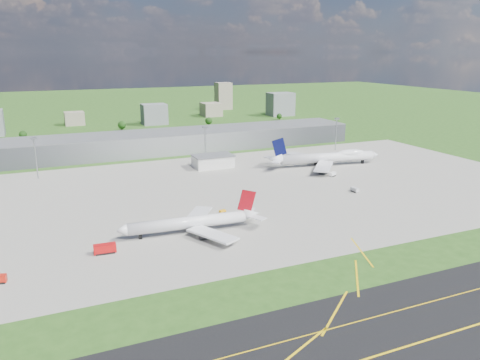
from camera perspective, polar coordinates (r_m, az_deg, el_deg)
name	(u,v)px	position (r m, az deg, el deg)	size (l,w,h in m)	color
ground	(178,154)	(363.12, -7.54, 3.13)	(1400.00, 1400.00, 0.00)	#274F18
taxiway	(442,336)	(147.48, 23.39, -17.01)	(1400.00, 60.00, 0.06)	black
apron	(249,190)	(266.08, 1.16, -1.24)	(360.00, 190.00, 0.08)	gray
terminal	(173,141)	(375.83, -8.22, 4.68)	(300.00, 42.00, 15.00)	gray
ops_building	(213,161)	(318.78, -3.33, 2.27)	(26.00, 16.00, 8.00)	silver
mast_west	(35,151)	(312.21, -23.72, 3.29)	(3.50, 2.00, 25.90)	gray
mast_center	(205,138)	(329.87, -4.27, 5.13)	(3.50, 2.00, 25.90)	gray
mast_east	(336,128)	(379.94, 11.67, 6.20)	(3.50, 2.00, 25.90)	gray
airliner_red_twin	(193,223)	(204.08, -5.72, -5.19)	(63.15, 49.07, 17.32)	silver
airliner_blue_quad	(327,157)	(327.40, 10.60, 2.71)	(80.60, 62.56, 21.11)	silver
fire_truck	(105,249)	(191.21, -16.15, -8.08)	(8.69, 3.75, 3.76)	#B40C0E
tug_yellow	(223,212)	(228.29, -2.14, -3.87)	(3.49, 2.56, 1.60)	#F2A10E
van_white_near	(355,190)	(269.67, 13.81, -1.19)	(2.66, 5.15, 2.54)	silver
van_white_far	(333,174)	(300.94, 11.22, 0.68)	(5.59, 4.20, 2.60)	white
bldg_cw	(74,118)	(537.41, -19.53, 7.09)	(20.00, 18.00, 14.00)	gray
bldg_c	(154,114)	(519.15, -10.42, 7.90)	(26.00, 20.00, 22.00)	slate
bldg_ce	(211,109)	(580.26, -3.55, 8.58)	(22.00, 24.00, 16.00)	gray
bldg_e	(280,104)	(584.95, 4.95, 9.19)	(30.00, 22.00, 28.00)	slate
bldg_tall_e	(223,96)	(649.14, -2.04, 10.20)	(20.00, 18.00, 36.00)	gray
tree_w	(23,134)	(462.41, -24.95, 5.06)	(6.75, 6.75, 8.25)	#382314
tree_c	(122,125)	(483.00, -14.20, 6.52)	(8.10, 8.10, 9.90)	#382314
tree_e	(209,121)	(500.52, -3.83, 7.21)	(7.65, 7.65, 9.35)	#382314
tree_far_e	(279,116)	(546.05, 4.81, 7.76)	(6.30, 6.30, 7.70)	#382314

